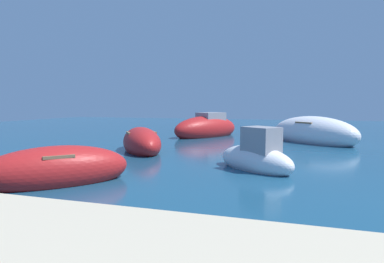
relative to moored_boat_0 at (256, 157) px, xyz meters
name	(u,v)px	position (x,y,z in m)	size (l,w,h in m)	color
moored_boat_0	(256,157)	(0.00, 0.00, 0.00)	(3.18, 2.81, 1.71)	white
moored_boat_3	(313,133)	(2.34, 8.84, 0.12)	(5.68, 5.50, 1.96)	white
moored_boat_4	(207,128)	(-4.44, 10.45, 0.13)	(4.51, 5.77, 2.04)	#B21E1E
moored_boat_7	(142,143)	(-5.61, 2.73, -0.01)	(3.75, 4.29, 1.47)	#B21E1E
moored_boat_8	(57,170)	(-5.15, -3.57, -0.04)	(3.87, 3.96, 1.38)	#B21E1E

